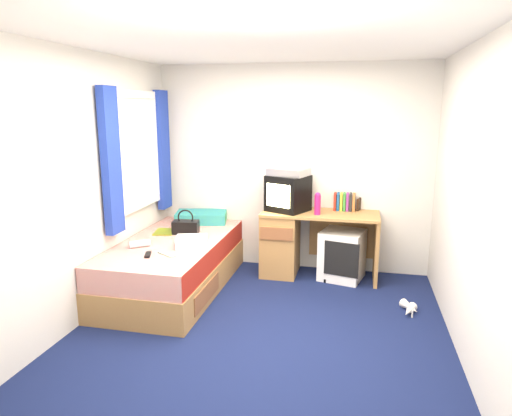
% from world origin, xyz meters
% --- Properties ---
extents(ground, '(3.40, 3.40, 0.00)m').
position_xyz_m(ground, '(0.00, 0.00, 0.00)').
color(ground, '#0C1438').
rests_on(ground, ground).
extents(room_shell, '(3.40, 3.40, 3.40)m').
position_xyz_m(room_shell, '(0.00, 0.00, 1.45)').
color(room_shell, white).
rests_on(room_shell, ground).
extents(bed, '(1.01, 2.00, 0.54)m').
position_xyz_m(bed, '(-1.10, 0.70, 0.27)').
color(bed, '#AF8049').
rests_on(bed, ground).
extents(pillow, '(0.67, 0.50, 0.13)m').
position_xyz_m(pillow, '(-1.07, 1.49, 0.61)').
color(pillow, '#1A5AA9').
rests_on(pillow, bed).
extents(desk, '(1.30, 0.55, 0.75)m').
position_xyz_m(desk, '(0.10, 1.44, 0.41)').
color(desk, '#AF8049').
rests_on(desk, ground).
extents(storage_cube, '(0.54, 0.54, 0.56)m').
position_xyz_m(storage_cube, '(0.63, 1.41, 0.28)').
color(storage_cube, white).
rests_on(storage_cube, ground).
extents(crt_tv, '(0.53, 0.52, 0.41)m').
position_xyz_m(crt_tv, '(-0.00, 1.44, 0.95)').
color(crt_tv, black).
rests_on(crt_tv, desk).
extents(vcr, '(0.49, 0.41, 0.08)m').
position_xyz_m(vcr, '(0.00, 1.44, 1.20)').
color(vcr, '#ABABAE').
rests_on(vcr, crt_tv).
extents(book_row, '(0.24, 0.13, 0.20)m').
position_xyz_m(book_row, '(0.63, 1.60, 0.85)').
color(book_row, maroon).
rests_on(book_row, desk).
extents(picture_frame, '(0.05, 0.12, 0.14)m').
position_xyz_m(picture_frame, '(0.79, 1.64, 0.82)').
color(picture_frame, black).
rests_on(picture_frame, desk).
extents(pink_water_bottle, '(0.08, 0.08, 0.22)m').
position_xyz_m(pink_water_bottle, '(0.35, 1.32, 0.86)').
color(pink_water_bottle, '#C41B63').
rests_on(pink_water_bottle, desk).
extents(aerosol_can, '(0.06, 0.06, 0.20)m').
position_xyz_m(aerosol_can, '(0.21, 1.50, 0.85)').
color(aerosol_can, white).
rests_on(aerosol_can, desk).
extents(handbag, '(0.30, 0.20, 0.27)m').
position_xyz_m(handbag, '(-1.07, 0.98, 0.62)').
color(handbag, black).
rests_on(handbag, bed).
extents(towel, '(0.37, 0.34, 0.10)m').
position_xyz_m(towel, '(-0.82, 0.52, 0.59)').
color(towel, silver).
rests_on(towel, bed).
extents(magazine, '(0.26, 0.32, 0.01)m').
position_xyz_m(magazine, '(-1.31, 0.96, 0.55)').
color(magazine, '#C0DC18').
rests_on(magazine, bed).
extents(water_bottle, '(0.20, 0.18, 0.07)m').
position_xyz_m(water_bottle, '(-1.33, 0.39, 0.58)').
color(water_bottle, silver).
rests_on(water_bottle, bed).
extents(colour_swatch_fan, '(0.22, 0.17, 0.01)m').
position_xyz_m(colour_swatch_fan, '(-0.96, 0.22, 0.55)').
color(colour_swatch_fan, gold).
rests_on(colour_swatch_fan, bed).
extents(remote_control, '(0.10, 0.17, 0.02)m').
position_xyz_m(remote_control, '(-1.13, 0.16, 0.55)').
color(remote_control, black).
rests_on(remote_control, bed).
extents(window_assembly, '(0.11, 1.42, 1.40)m').
position_xyz_m(window_assembly, '(-1.55, 0.90, 1.42)').
color(window_assembly, silver).
rests_on(window_assembly, room_shell).
extents(white_heels, '(0.19, 0.31, 0.09)m').
position_xyz_m(white_heels, '(1.30, 0.63, 0.04)').
color(white_heels, silver).
rests_on(white_heels, ground).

